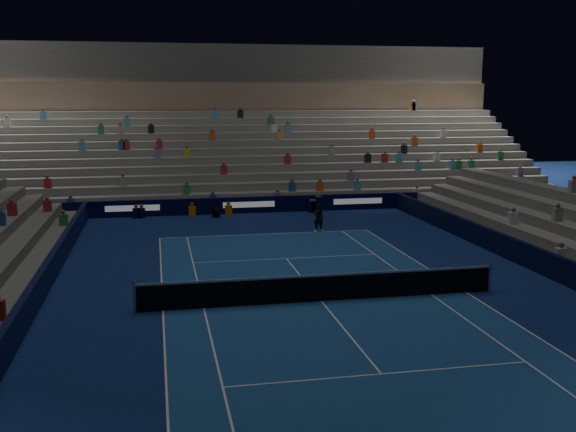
# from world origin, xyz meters

# --- Properties ---
(ground) EXTENTS (90.00, 90.00, 0.00)m
(ground) POSITION_xyz_m (0.00, 0.00, 0.00)
(ground) COLOR #0D1F51
(ground) RESTS_ON ground
(court_surface) EXTENTS (10.97, 23.77, 0.01)m
(court_surface) POSITION_xyz_m (0.00, 0.00, 0.01)
(court_surface) COLOR navy
(court_surface) RESTS_ON ground
(sponsor_barrier_far) EXTENTS (44.00, 0.25, 1.00)m
(sponsor_barrier_far) POSITION_xyz_m (0.00, 18.50, 0.50)
(sponsor_barrier_far) COLOR black
(sponsor_barrier_far) RESTS_ON ground
(sponsor_barrier_east) EXTENTS (0.25, 37.00, 1.00)m
(sponsor_barrier_east) POSITION_xyz_m (9.70, 0.00, 0.50)
(sponsor_barrier_east) COLOR black
(sponsor_barrier_east) RESTS_ON ground
(sponsor_barrier_west) EXTENTS (0.25, 37.00, 1.00)m
(sponsor_barrier_west) POSITION_xyz_m (-9.70, 0.00, 0.50)
(sponsor_barrier_west) COLOR #080D33
(sponsor_barrier_west) RESTS_ON ground
(grandstand_main) EXTENTS (44.00, 15.20, 11.20)m
(grandstand_main) POSITION_xyz_m (0.00, 27.90, 3.38)
(grandstand_main) COLOR slate
(grandstand_main) RESTS_ON ground
(tennis_net) EXTENTS (12.90, 0.10, 1.10)m
(tennis_net) POSITION_xyz_m (0.00, 0.00, 0.50)
(tennis_net) COLOR #B2B2B7
(tennis_net) RESTS_ON ground
(tennis_player) EXTENTS (0.59, 0.41, 1.53)m
(tennis_player) POSITION_xyz_m (2.84, 11.97, 0.77)
(tennis_player) COLOR black
(tennis_player) RESTS_ON ground
(broadcast_camera) EXTENTS (0.43, 0.85, 0.52)m
(broadcast_camera) POSITION_xyz_m (-2.10, 17.49, 0.27)
(broadcast_camera) COLOR black
(broadcast_camera) RESTS_ON ground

